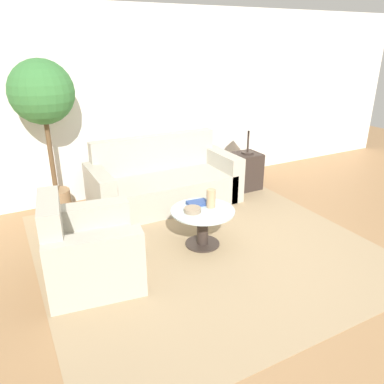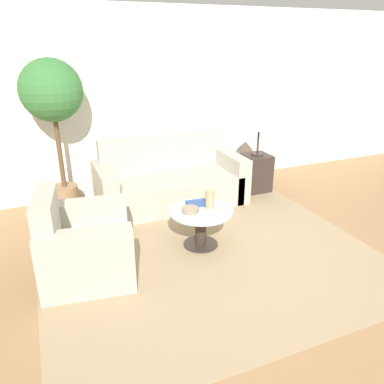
# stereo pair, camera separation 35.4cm
# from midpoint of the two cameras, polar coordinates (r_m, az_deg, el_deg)

# --- Properties ---
(ground_plane) EXTENTS (14.00, 14.00, 0.00)m
(ground_plane) POSITION_cam_midpoint_polar(r_m,az_deg,el_deg) (3.77, 10.15, -12.79)
(ground_plane) COLOR #9E754C
(wall_back) EXTENTS (10.00, 0.06, 2.60)m
(wall_back) POSITION_cam_midpoint_polar(r_m,az_deg,el_deg) (5.58, -4.07, 13.44)
(wall_back) COLOR white
(wall_back) RESTS_ON ground_plane
(rug) EXTENTS (3.46, 3.42, 0.01)m
(rug) POSITION_cam_midpoint_polar(r_m,az_deg,el_deg) (4.25, 3.72, -8.05)
(rug) COLOR tan
(rug) RESTS_ON ground_plane
(sofa_main) EXTENTS (2.01, 0.90, 0.91)m
(sofa_main) POSITION_cam_midpoint_polar(r_m,az_deg,el_deg) (5.24, -1.53, 1.46)
(sofa_main) COLOR #B2AD9E
(sofa_main) RESTS_ON ground_plane
(armchair) EXTENTS (0.94, 0.99, 0.87)m
(armchair) POSITION_cam_midpoint_polar(r_m,az_deg,el_deg) (3.72, -14.03, -8.35)
(armchair) COLOR #B2AD9E
(armchair) RESTS_ON ground_plane
(coffee_table) EXTENTS (0.70, 0.70, 0.43)m
(coffee_table) POSITION_cam_midpoint_polar(r_m,az_deg,el_deg) (4.12, 3.82, -4.77)
(coffee_table) COLOR #332823
(coffee_table) RESTS_ON ground_plane
(side_table) EXTENTS (0.38, 0.38, 0.56)m
(side_table) POSITION_cam_midpoint_polar(r_m,az_deg,el_deg) (5.77, 11.47, 2.88)
(side_table) COLOR #332823
(side_table) RESTS_ON ground_plane
(table_lamp) EXTENTS (0.33, 0.33, 0.59)m
(table_lamp) POSITION_cam_midpoint_polar(r_m,az_deg,el_deg) (5.57, 12.05, 10.14)
(table_lamp) COLOR #332823
(table_lamp) RESTS_ON side_table
(potted_plant) EXTENTS (0.75, 0.75, 1.96)m
(potted_plant) POSITION_cam_midpoint_polar(r_m,az_deg,el_deg) (4.90, -18.52, 13.06)
(potted_plant) COLOR #93704C
(potted_plant) RESTS_ON ground_plane
(vase) EXTENTS (0.10, 0.10, 0.21)m
(vase) POSITION_cam_midpoint_polar(r_m,az_deg,el_deg) (4.09, 5.21, -1.11)
(vase) COLOR tan
(vase) RESTS_ON coffee_table
(bowl) EXTENTS (0.18, 0.18, 0.05)m
(bowl) POSITION_cam_midpoint_polar(r_m,az_deg,el_deg) (4.01, 2.27, -2.78)
(bowl) COLOR gray
(bowl) RESTS_ON coffee_table
(book_stack) EXTENTS (0.24, 0.16, 0.04)m
(book_stack) POSITION_cam_midpoint_polar(r_m,az_deg,el_deg) (4.18, 3.14, -1.76)
(book_stack) COLOR #334C8C
(book_stack) RESTS_ON coffee_table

